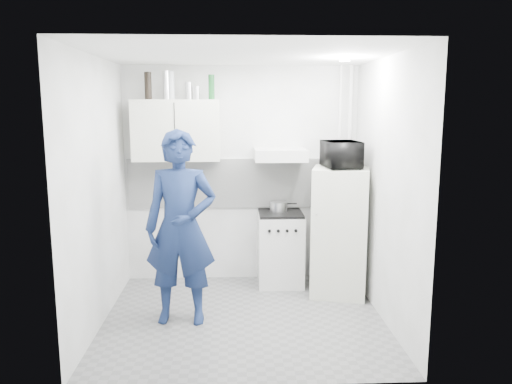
{
  "coord_description": "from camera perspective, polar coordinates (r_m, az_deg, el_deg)",
  "views": [
    {
      "loc": [
        -0.1,
        -4.77,
        2.12
      ],
      "look_at": [
        0.14,
        0.3,
        1.25
      ],
      "focal_mm": 35.0,
      "sensor_mm": 36.0,
      "label": 1
    }
  ],
  "objects": [
    {
      "name": "upper_cabinet",
      "position": [
        5.89,
        -9.08,
        6.97
      ],
      "size": [
        1.0,
        0.35,
        0.7
      ],
      "primitive_type": "cube",
      "color": "beige",
      "rests_on": "wall_back"
    },
    {
      "name": "canister_a",
      "position": [
        5.87,
        -7.72,
        11.38
      ],
      "size": [
        0.08,
        0.08,
        0.2
      ],
      "primitive_type": "cylinder",
      "color": "silver",
      "rests_on": "upper_cabinet"
    },
    {
      "name": "pipe_b",
      "position": [
        6.13,
        9.41,
        1.9
      ],
      "size": [
        0.04,
        0.04,
        2.6
      ],
      "primitive_type": "cylinder",
      "color": "silver",
      "rests_on": "floor"
    },
    {
      "name": "floor",
      "position": [
        5.22,
        -1.4,
        -14.24
      ],
      "size": [
        2.8,
        2.8,
        0.0
      ],
      "primitive_type": "plane",
      "color": "slate",
      "rests_on": "ground"
    },
    {
      "name": "stove",
      "position": [
        6.04,
        2.78,
        -6.57
      ],
      "size": [
        0.53,
        0.53,
        0.85
      ],
      "primitive_type": "cube",
      "color": "silver",
      "rests_on": "floor"
    },
    {
      "name": "fridge",
      "position": [
        5.74,
        9.5,
        -4.46
      ],
      "size": [
        0.73,
        0.73,
        1.45
      ],
      "primitive_type": "cube",
      "rotation": [
        0.0,
        0.0,
        -0.24
      ],
      "color": "beige",
      "rests_on": "floor"
    },
    {
      "name": "person",
      "position": [
        4.93,
        -8.59,
        -4.05
      ],
      "size": [
        0.72,
        0.5,
        1.91
      ],
      "primitive_type": "imported",
      "rotation": [
        0.0,
        0.0,
        -0.06
      ],
      "color": "#15234A",
      "rests_on": "floor"
    },
    {
      "name": "canister_b",
      "position": [
        5.86,
        -6.83,
        11.17
      ],
      "size": [
        0.08,
        0.08,
        0.15
      ],
      "primitive_type": "cylinder",
      "color": "silver",
      "rests_on": "upper_cabinet"
    },
    {
      "name": "microwave",
      "position": [
        5.59,
        9.75,
        4.25
      ],
      "size": [
        0.56,
        0.4,
        0.3
      ],
      "primitive_type": "imported",
      "rotation": [
        0.0,
        0.0,
        1.65
      ],
      "color": "black",
      "rests_on": "fridge"
    },
    {
      "name": "backsplash",
      "position": [
        6.08,
        -1.7,
        1.01
      ],
      "size": [
        2.74,
        0.03,
        0.6
      ],
      "primitive_type": "cube",
      "color": "white",
      "rests_on": "wall_back"
    },
    {
      "name": "ceiling_spot_fixture",
      "position": [
        5.11,
        10.09,
        14.64
      ],
      "size": [
        0.1,
        0.1,
        0.02
      ],
      "primitive_type": "cylinder",
      "color": "white",
      "rests_on": "ceiling"
    },
    {
      "name": "stove_top",
      "position": [
        5.93,
        2.82,
        -2.46
      ],
      "size": [
        0.51,
        0.51,
        0.03
      ],
      "primitive_type": "cube",
      "color": "black",
      "rests_on": "stove"
    },
    {
      "name": "bottle_d",
      "position": [
        5.89,
        -9.66,
        11.91
      ],
      "size": [
        0.07,
        0.07,
        0.32
      ],
      "primitive_type": "cylinder",
      "color": "#B2B7BC",
      "rests_on": "upper_cabinet"
    },
    {
      "name": "wall_right",
      "position": [
        5.07,
        14.58,
        0.1
      ],
      "size": [
        0.0,
        2.6,
        2.6
      ],
      "primitive_type": "plane",
      "rotation": [
        1.57,
        0.0,
        -1.57
      ],
      "color": "white",
      "rests_on": "floor"
    },
    {
      "name": "range_hood",
      "position": [
        5.82,
        2.77,
        4.29
      ],
      "size": [
        0.6,
        0.5,
        0.14
      ],
      "primitive_type": "cube",
      "color": "silver",
      "rests_on": "wall_back"
    },
    {
      "name": "bottle_e",
      "position": [
        5.85,
        -5.11,
        11.84
      ],
      "size": [
        0.07,
        0.07,
        0.28
      ],
      "primitive_type": "cylinder",
      "color": "#144C1E",
      "rests_on": "upper_cabinet"
    },
    {
      "name": "saucepan",
      "position": [
        5.97,
        2.58,
        -1.66
      ],
      "size": [
        0.2,
        0.2,
        0.11
      ],
      "primitive_type": "cylinder",
      "color": "silver",
      "rests_on": "stove_top"
    },
    {
      "name": "ceiling",
      "position": [
        4.8,
        -1.53,
        15.47
      ],
      "size": [
        2.8,
        2.8,
        0.0
      ],
      "primitive_type": "plane",
      "color": "white",
      "rests_on": "wall_back"
    },
    {
      "name": "bottle_c",
      "position": [
        5.9,
        -10.22,
        11.93
      ],
      "size": [
        0.08,
        0.08,
        0.32
      ],
      "primitive_type": "cylinder",
      "color": "silver",
      "rests_on": "upper_cabinet"
    },
    {
      "name": "bottle_b",
      "position": [
        5.93,
        -12.23,
        11.77
      ],
      "size": [
        0.08,
        0.08,
        0.31
      ],
      "primitive_type": "cylinder",
      "color": "black",
      "rests_on": "upper_cabinet"
    },
    {
      "name": "wall_back",
      "position": [
        6.08,
        -1.7,
        1.96
      ],
      "size": [
        2.8,
        0.0,
        2.8
      ],
      "primitive_type": "plane",
      "rotation": [
        1.57,
        0.0,
        0.0
      ],
      "color": "white",
      "rests_on": "floor"
    },
    {
      "name": "wall_left",
      "position": [
        5.01,
        -17.67,
        -0.15
      ],
      "size": [
        0.0,
        2.6,
        2.6
      ],
      "primitive_type": "plane",
      "rotation": [
        1.57,
        0.0,
        1.57
      ],
      "color": "white",
      "rests_on": "floor"
    },
    {
      "name": "pipe_a",
      "position": [
        6.16,
        10.5,
        1.9
      ],
      "size": [
        0.05,
        0.05,
        2.6
      ],
      "primitive_type": "cylinder",
      "color": "silver",
      "rests_on": "floor"
    }
  ]
}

